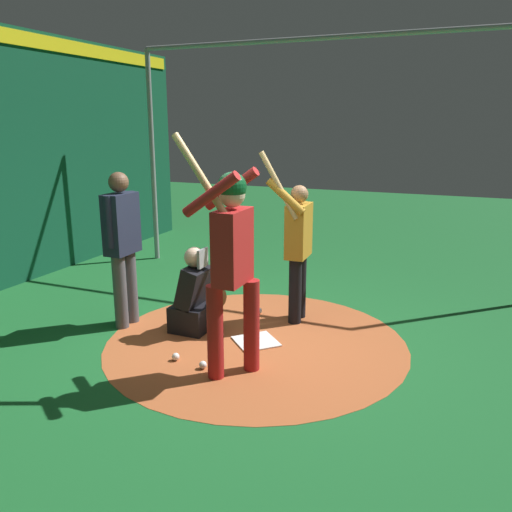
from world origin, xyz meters
TOP-DOWN VIEW (x-y plane):
  - ground_plane at (0.00, 0.00)m, footprint 25.52×25.52m
  - dirt_circle at (0.00, 0.00)m, footprint 3.18×3.18m
  - home_plate at (0.00, 0.00)m, footprint 0.59×0.59m
  - batter at (0.07, -0.72)m, footprint 0.68×0.49m
  - catcher at (-0.75, 0.04)m, footprint 0.58×0.40m
  - umpire at (-1.57, -0.10)m, footprint 0.22×0.49m
  - visitor at (0.19, 0.79)m, footprint 0.54×0.51m
  - cage_frame at (0.00, 0.00)m, footprint 5.93×5.28m
  - baseball_0 at (-0.23, -0.76)m, footprint 0.07×0.07m
  - baseball_1 at (-0.29, 0.79)m, footprint 0.07×0.07m
  - baseball_2 at (-0.56, -0.71)m, footprint 0.07×0.07m

SIDE VIEW (x-z plane):
  - ground_plane at x=0.00m, z-range 0.00..0.00m
  - dirt_circle at x=0.00m, z-range 0.00..0.01m
  - home_plate at x=0.00m, z-range 0.01..0.02m
  - baseball_0 at x=-0.23m, z-range 0.01..0.08m
  - baseball_1 at x=-0.29m, z-range 0.01..0.08m
  - baseball_2 at x=-0.56m, z-range 0.01..0.08m
  - catcher at x=-0.75m, z-range -0.10..0.86m
  - visitor at x=0.19m, z-range -0.07..1.91m
  - umpire at x=-1.57m, z-range 0.11..1.86m
  - batter at x=0.07m, z-range 0.05..2.24m
  - cage_frame at x=0.00m, z-range 0.66..4.07m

